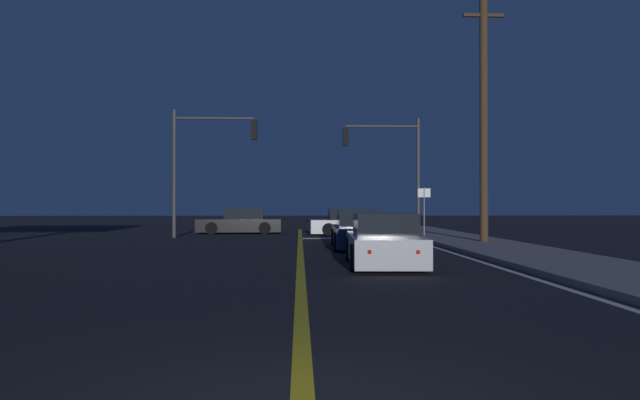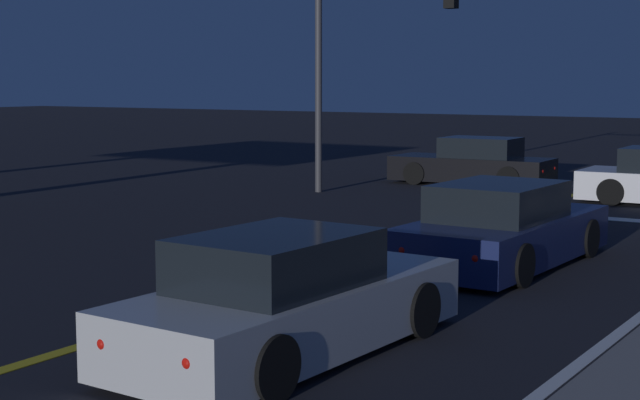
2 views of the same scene
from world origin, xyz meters
name	(u,v)px [view 1 (image 1 of 2)]	position (x,y,z in m)	size (l,w,h in m)	color
sidewalk_right	(540,257)	(6.71, 12.25, 0.07)	(3.20, 44.11, 0.15)	gray
lane_line_center	(300,261)	(0.00, 12.25, 0.01)	(0.20, 41.66, 0.01)	gold
lane_line_edge_right	(475,260)	(4.86, 12.25, 0.01)	(0.16, 41.66, 0.01)	white
stop_bar	(356,238)	(2.56, 23.01, 0.01)	(5.11, 0.50, 0.01)	white
car_far_approaching_black	(240,223)	(-3.21, 27.79, 0.58)	(4.55, 1.97, 1.34)	black
car_parked_curb_silver	(384,243)	(2.11, 10.85, 0.58)	(1.94, 4.55, 1.34)	#B2B5BA
car_following_oncoming_white	(354,224)	(2.74, 26.14, 0.58)	(4.69, 2.05, 1.34)	silver
car_distant_tail_navy	(360,232)	(2.12, 16.83, 0.58)	(2.02, 4.71, 1.34)	navy
traffic_signal_near_right	(391,157)	(4.55, 25.31, 3.91)	(3.88, 0.28, 5.87)	#38383D
traffic_signal_far_left	(204,152)	(-4.53, 23.91, 4.01)	(3.98, 0.28, 6.02)	#38383D
utility_pole_right	(484,107)	(7.01, 18.25, 5.29)	(1.85, 0.32, 10.20)	#42301E
street_sign_corner	(424,204)	(5.61, 22.51, 1.58)	(0.56, 0.12, 2.34)	slate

